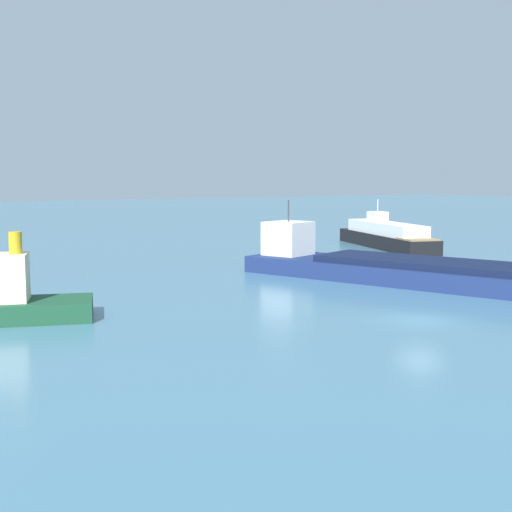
# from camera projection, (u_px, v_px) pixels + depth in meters

# --- Properties ---
(ground_plane) EXTENTS (400.00, 400.00, 0.00)m
(ground_plane) POSITION_uv_depth(u_px,v_px,m) (420.00, 319.00, 37.96)
(ground_plane) COLOR teal
(cargo_barge) EXTENTS (17.69, 33.23, 5.92)m
(cargo_barge) POSITION_uv_depth(u_px,v_px,m) (442.00, 272.00, 49.56)
(cargo_barge) COLOR navy
(cargo_barge) RESTS_ON ground
(white_riverboat) EXTENTS (8.67, 18.69, 5.31)m
(white_riverboat) POSITION_uv_depth(u_px,v_px,m) (386.00, 236.00, 76.29)
(white_riverboat) COLOR black
(white_riverboat) RESTS_ON ground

